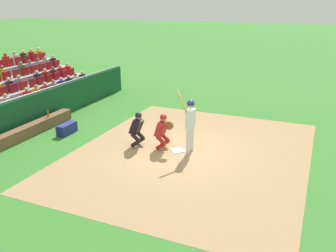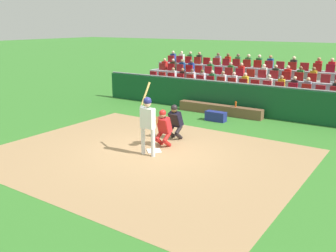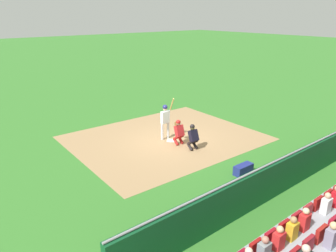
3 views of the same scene
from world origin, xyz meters
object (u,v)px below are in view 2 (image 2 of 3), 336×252
object	(u,v)px
catcher_crouching	(163,126)
dugout_bench	(220,110)
home_plate_marker	(154,151)
batter_at_plate	(148,119)
water_bottle_on_bench	(236,104)
home_plate_umpire	(175,120)
equipment_duffel_bag	(216,116)

from	to	relation	value
catcher_crouching	dugout_bench	size ratio (longest dim) A/B	0.32
home_plate_marker	catcher_crouching	distance (m)	0.91
home_plate_marker	batter_at_plate	world-z (taller)	batter_at_plate
home_plate_marker	dugout_bench	xyz separation A→B (m)	(0.43, -5.86, 0.20)
home_plate_marker	water_bottle_on_bench	xyz separation A→B (m)	(-0.35, -5.85, 0.55)
home_plate_marker	dugout_bench	world-z (taller)	dugout_bench
batter_at_plate	home_plate_umpire	xyz separation A→B (m)	(0.18, -1.91, -0.47)
home_plate_marker	batter_at_plate	size ratio (longest dim) A/B	0.19
batter_at_plate	water_bottle_on_bench	distance (m)	6.30
home_plate_marker	dugout_bench	size ratio (longest dim) A/B	0.11
catcher_crouching	water_bottle_on_bench	distance (m)	5.30
water_bottle_on_bench	equipment_duffel_bag	world-z (taller)	water_bottle_on_bench
catcher_crouching	home_plate_umpire	distance (m)	0.94
catcher_crouching	water_bottle_on_bench	bearing A→B (deg)	-94.04
dugout_bench	water_bottle_on_bench	world-z (taller)	water_bottle_on_bench
catcher_crouching	equipment_duffel_bag	distance (m)	4.13
batter_at_plate	catcher_crouching	xyz separation A→B (m)	(0.08, -0.97, -0.45)
home_plate_marker	water_bottle_on_bench	size ratio (longest dim) A/B	1.73
dugout_bench	batter_at_plate	bearing A→B (deg)	94.48
catcher_crouching	dugout_bench	world-z (taller)	catcher_crouching
equipment_duffel_bag	dugout_bench	bearing A→B (deg)	-70.93
home_plate_marker	equipment_duffel_bag	bearing A→B (deg)	-89.50
home_plate_marker	catcher_crouching	bearing A→B (deg)	-87.63
home_plate_marker	home_plate_umpire	world-z (taller)	home_plate_umpire
home_plate_umpire	dugout_bench	world-z (taller)	home_plate_umpire
home_plate_marker	batter_at_plate	distance (m)	1.23
batter_at_plate	catcher_crouching	distance (m)	1.07
home_plate_umpire	dugout_bench	bearing A→B (deg)	-85.98
home_plate_marker	water_bottle_on_bench	distance (m)	5.89
catcher_crouching	water_bottle_on_bench	size ratio (longest dim) A/B	5.15
dugout_bench	equipment_duffel_bag	world-z (taller)	dugout_bench
home_plate_marker	batter_at_plate	bearing A→B (deg)	98.33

